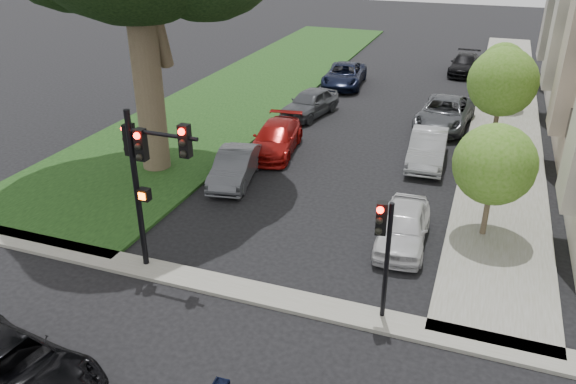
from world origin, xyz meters
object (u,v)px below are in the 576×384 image
(car_cross_near, at_px, (7,370))
(car_parked_4, at_px, (465,64))
(car_parked_2, at_px, (445,113))
(car_parked_8, at_px, (344,75))
(car_parked_0, at_px, (403,226))
(car_parked_6, at_px, (276,138))
(traffic_signal_main, at_px, (146,164))
(car_parked_1, at_px, (428,148))
(car_parked_7, at_px, (310,103))
(small_tree_b, at_px, (503,82))
(small_tree_c, at_px, (503,65))
(small_tree_a, at_px, (494,165))
(traffic_signal_secondary, at_px, (384,240))
(car_parked_5, at_px, (235,167))

(car_cross_near, relative_size, car_parked_4, 1.04)
(car_parked_2, distance_m, car_parked_8, 9.37)
(car_parked_0, bearing_deg, car_parked_2, 87.53)
(car_cross_near, bearing_deg, car_parked_6, 6.94)
(traffic_signal_main, distance_m, car_parked_1, 13.79)
(traffic_signal_main, distance_m, car_parked_7, 16.59)
(traffic_signal_main, height_order, car_parked_6, traffic_signal_main)
(traffic_signal_main, xyz_separation_m, car_parked_0, (7.03, 4.16, -2.91))
(car_parked_2, height_order, car_parked_4, car_parked_2)
(car_parked_8, bearing_deg, car_parked_1, -64.26)
(car_parked_0, bearing_deg, small_tree_b, 74.06)
(car_parked_7, bearing_deg, small_tree_c, 39.31)
(car_cross_near, relative_size, car_parked_2, 0.89)
(small_tree_a, relative_size, car_parked_1, 0.91)
(car_parked_4, bearing_deg, car_parked_1, -88.91)
(car_parked_6, bearing_deg, small_tree_a, -34.32)
(small_tree_b, height_order, traffic_signal_secondary, small_tree_b)
(traffic_signal_main, distance_m, car_parked_4, 30.26)
(car_parked_8, bearing_deg, car_parked_0, -74.80)
(car_parked_0, bearing_deg, car_parked_5, 157.88)
(car_parked_4, relative_size, car_parked_6, 0.99)
(small_tree_c, relative_size, car_parked_5, 0.92)
(traffic_signal_secondary, xyz_separation_m, car_parked_5, (-7.54, 6.87, -1.83))
(car_parked_1, relative_size, car_parked_6, 0.93)
(small_tree_c, bearing_deg, car_parked_4, 107.32)
(traffic_signal_secondary, height_order, car_parked_0, traffic_signal_secondary)
(car_parked_5, bearing_deg, car_parked_8, 78.06)
(small_tree_a, bearing_deg, car_parked_2, 102.68)
(small_tree_b, bearing_deg, car_parked_7, 171.43)
(small_tree_c, height_order, car_parked_5, small_tree_c)
(traffic_signal_secondary, height_order, car_parked_6, traffic_signal_secondary)
(traffic_signal_main, distance_m, car_parked_0, 8.67)
(small_tree_c, height_order, car_parked_2, small_tree_c)
(traffic_signal_main, distance_m, traffic_signal_secondary, 7.15)
(car_parked_6, distance_m, car_parked_8, 12.61)
(traffic_signal_main, bearing_deg, car_parked_6, 90.38)
(car_cross_near, height_order, car_parked_2, car_parked_2)
(traffic_signal_main, distance_m, car_parked_6, 10.92)
(car_parked_1, height_order, car_parked_8, car_parked_1)
(car_parked_1, distance_m, car_parked_7, 8.55)
(car_cross_near, height_order, car_parked_4, car_parked_4)
(traffic_signal_secondary, relative_size, car_parked_8, 0.69)
(car_parked_1, bearing_deg, car_cross_near, -115.29)
(car_parked_4, bearing_deg, car_parked_0, -88.21)
(car_parked_1, xyz_separation_m, car_parked_6, (-6.93, -1.10, -0.04))
(small_tree_c, bearing_deg, traffic_signal_secondary, -96.67)
(small_tree_b, relative_size, car_parked_5, 1.16)
(car_parked_4, relative_size, car_parked_8, 0.91)
(small_tree_c, bearing_deg, car_parked_1, -105.51)
(small_tree_b, bearing_deg, traffic_signal_main, -122.84)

